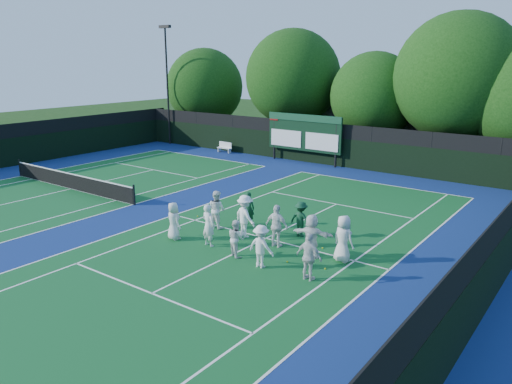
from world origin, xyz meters
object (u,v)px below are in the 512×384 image
Objects in this scene: tennis_net at (71,181)px; bench at (225,147)px; scoreboard at (304,133)px; coach_left at (248,208)px.

bench is at bearing 91.22° from tennis_net.
tennis_net is 8.19× the size of bench.
tennis_net reaches higher than bench.
scoreboard is 14.59m from coach_left.
scoreboard is 16.26m from tennis_net.
coach_left reaches higher than tennis_net.
bench is (-0.31, 14.36, -0.03)m from tennis_net.
coach_left is (5.27, -13.53, -1.41)m from scoreboard.
scoreboard is at bearing 64.40° from tennis_net.
coach_left is (12.26, 1.05, 0.29)m from tennis_net.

